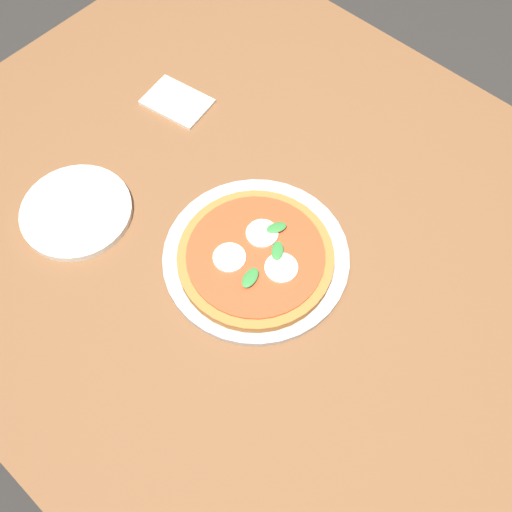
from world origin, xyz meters
The scene contains 6 objects.
ground_plane centered at (0.00, 0.00, 0.00)m, with size 6.00×6.00×0.00m, color #2D2B28.
dining_table centered at (0.00, 0.00, 0.67)m, with size 1.46×1.12×0.76m.
serving_tray centered at (0.00, -0.05, 0.77)m, with size 0.33×0.33×0.01m, color #B2B2B7.
pizza centered at (0.01, -0.06, 0.78)m, with size 0.27×0.27×0.03m.
plate_white centered at (-0.31, -0.20, 0.77)m, with size 0.20×0.20×0.01m, color white.
napkin centered at (-0.36, 0.11, 0.76)m, with size 0.13×0.09×0.01m, color white.
Camera 1 is at (0.34, -0.43, 1.69)m, focal length 42.15 mm.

